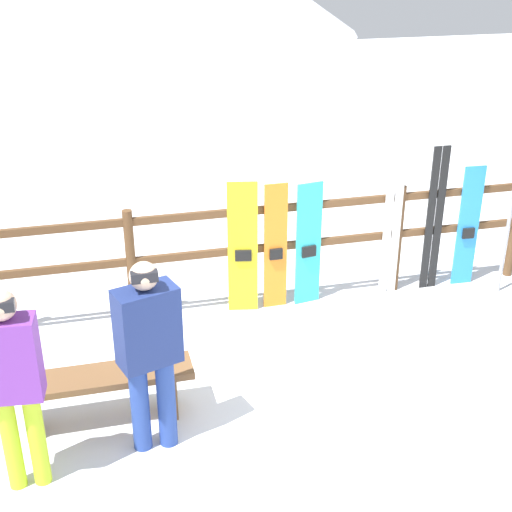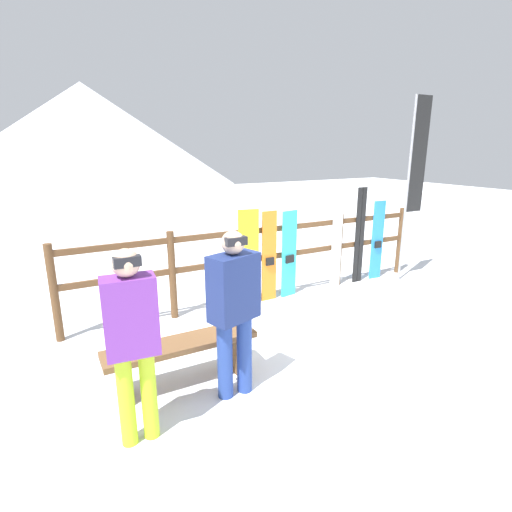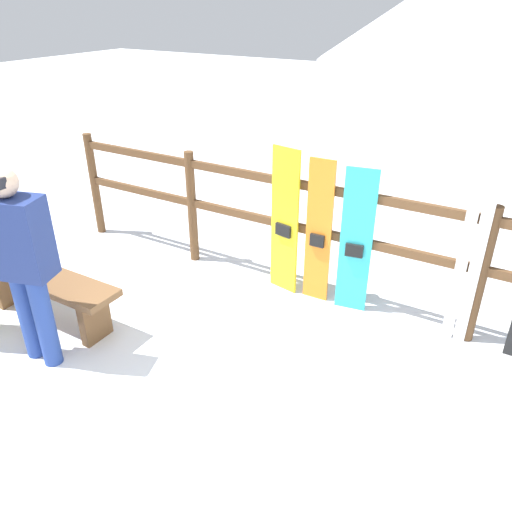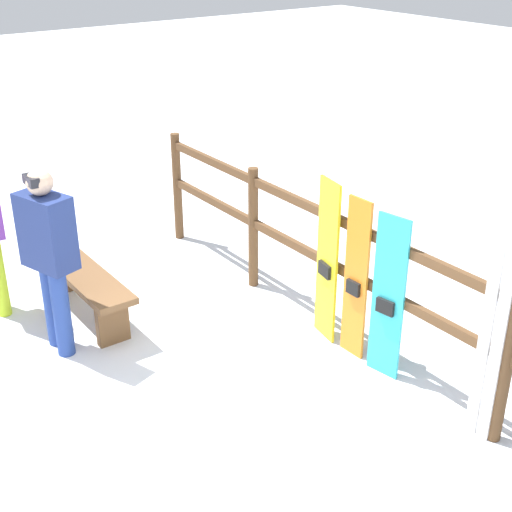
# 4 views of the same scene
# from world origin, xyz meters

# --- Properties ---
(ground_plane) EXTENTS (40.00, 40.00, 0.00)m
(ground_plane) POSITION_xyz_m (0.00, 0.00, 0.00)
(ground_plane) COLOR white
(fence) EXTENTS (5.98, 0.10, 1.24)m
(fence) POSITION_xyz_m (-0.00, 1.95, 0.74)
(fence) COLOR brown
(fence) RESTS_ON ground
(bench) EXTENTS (1.53, 0.36, 0.47)m
(bench) POSITION_xyz_m (-1.89, 0.32, 0.35)
(bench) COLOR brown
(bench) RESTS_ON ground
(person_navy) EXTENTS (0.51, 0.38, 1.63)m
(person_navy) POSITION_xyz_m (-1.49, -0.09, 0.94)
(person_navy) COLOR navy
(person_navy) RESTS_ON ground
(snowboard_yellow) EXTENTS (0.31, 0.10, 1.46)m
(snowboard_yellow) POSITION_xyz_m (-0.31, 1.89, 0.73)
(snowboard_yellow) COLOR yellow
(snowboard_yellow) RESTS_ON ground
(snowboard_orange) EXTENTS (0.25, 0.06, 1.41)m
(snowboard_orange) POSITION_xyz_m (0.04, 1.89, 0.70)
(snowboard_orange) COLOR orange
(snowboard_orange) RESTS_ON ground
(snowboard_cyan) EXTENTS (0.29, 0.09, 1.39)m
(snowboard_cyan) POSITION_xyz_m (0.41, 1.89, 0.69)
(snowboard_cyan) COLOR #2DBFCC
(snowboard_cyan) RESTS_ON ground
(ski_pair_white) EXTENTS (0.19, 0.02, 1.78)m
(ski_pair_white) POSITION_xyz_m (1.36, 1.89, 0.89)
(ski_pair_white) COLOR white
(ski_pair_white) RESTS_ON ground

